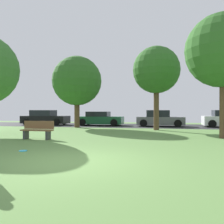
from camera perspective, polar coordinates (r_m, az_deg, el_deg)
ground_plane at (r=6.87m, az=-9.25°, el=-11.65°), size 44.00×44.00×0.00m
road_strip at (r=22.44m, az=5.78°, el=-3.24°), size 44.00×6.40×0.01m
oak_tree_left at (r=20.39m, az=-8.33°, el=7.28°), size 4.10×4.10×5.94m
oak_tree_right at (r=17.95m, az=10.49°, el=9.71°), size 3.41×3.41×6.08m
birch_tree_lone at (r=13.87m, az=24.78°, el=13.08°), size 3.79×3.79×6.39m
frisbee_disc at (r=9.08m, az=-20.39°, el=-8.62°), size 0.27×0.27×0.03m
parked_car_black at (r=24.72m, az=-15.62°, el=-1.39°), size 4.53×2.06×1.44m
parked_car_green at (r=22.82m, az=-2.86°, el=-1.65°), size 4.27×2.05×1.31m
parked_car_grey at (r=21.90m, az=11.32°, el=-1.64°), size 4.14×2.07×1.44m
park_bench at (r=12.49m, az=-17.25°, el=-4.07°), size 1.60×0.45×0.90m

